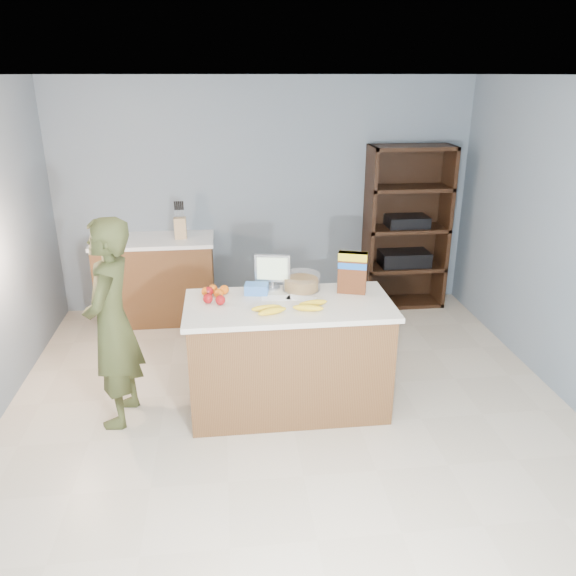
{
  "coord_description": "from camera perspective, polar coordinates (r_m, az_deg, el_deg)",
  "views": [
    {
      "loc": [
        -0.45,
        -3.56,
        2.51
      ],
      "look_at": [
        0.0,
        0.35,
        1.0
      ],
      "focal_mm": 35.0,
      "sensor_mm": 36.0,
      "label": 1
    }
  ],
  "objects": [
    {
      "name": "walls",
      "position": [
        3.69,
        0.63,
        7.53
      ],
      "size": [
        4.52,
        5.02,
        2.51
      ],
      "color": "slate",
      "rests_on": "ground"
    },
    {
      "name": "blue_carton",
      "position": [
        4.37,
        -3.22,
        -0.09
      ],
      "size": [
        0.2,
        0.15,
        0.08
      ],
      "primitive_type": "cube",
      "rotation": [
        0.0,
        0.0,
        -0.16
      ],
      "color": "blue",
      "rests_on": "counter_peninsula"
    },
    {
      "name": "counter_peninsula",
      "position": [
        4.42,
        0.07,
        -7.33
      ],
      "size": [
        1.56,
        0.76,
        0.9
      ],
      "color": "brown",
      "rests_on": "ground"
    },
    {
      "name": "envelopes",
      "position": [
        4.29,
        0.06,
        -1.03
      ],
      "size": [
        0.43,
        0.19,
        0.0
      ],
      "color": "white",
      "rests_on": "counter_peninsula"
    },
    {
      "name": "salad_bowl",
      "position": [
        4.45,
        1.36,
        0.56
      ],
      "size": [
        0.3,
        0.3,
        0.13
      ],
      "color": "#267219",
      "rests_on": "counter_peninsula"
    },
    {
      "name": "bananas",
      "position": [
        4.06,
        0.21,
        -2.0
      ],
      "size": [
        0.58,
        0.23,
        0.05
      ],
      "color": "yellow",
      "rests_on": "counter_peninsula"
    },
    {
      "name": "shelving_unit",
      "position": [
        6.45,
        11.78,
        5.77
      ],
      "size": [
        0.9,
        0.4,
        1.8
      ],
      "color": "black",
      "rests_on": "ground"
    },
    {
      "name": "oranges",
      "position": [
        4.37,
        -7.52,
        -0.3
      ],
      "size": [
        0.21,
        0.17,
        0.07
      ],
      "color": "orange",
      "rests_on": "counter_peninsula"
    },
    {
      "name": "knife_block",
      "position": [
        5.95,
        -10.88,
        6.09
      ],
      "size": [
        0.12,
        0.1,
        0.31
      ],
      "color": "tan",
      "rests_on": "back_cabinet"
    },
    {
      "name": "cereal_box",
      "position": [
        4.36,
        6.56,
        1.86
      ],
      "size": [
        0.23,
        0.14,
        0.33
      ],
      "color": "#592B14",
      "rests_on": "counter_peninsula"
    },
    {
      "name": "floor",
      "position": [
        4.38,
        0.54,
        -13.98
      ],
      "size": [
        4.5,
        5.0,
        0.02
      ],
      "primitive_type": "cube",
      "color": "beige",
      "rests_on": "ground"
    },
    {
      "name": "tv",
      "position": [
        4.44,
        -1.59,
        1.88
      ],
      "size": [
        0.28,
        0.12,
        0.28
      ],
      "color": "silver",
      "rests_on": "counter_peninsula"
    },
    {
      "name": "person",
      "position": [
        4.3,
        -17.44,
        -3.51
      ],
      "size": [
        0.46,
        0.63,
        1.59
      ],
      "primitive_type": "imported",
      "rotation": [
        0.0,
        0.0,
        -1.71
      ],
      "color": "#3A401F",
      "rests_on": "ground"
    },
    {
      "name": "back_cabinet",
      "position": [
        6.16,
        -13.17,
        0.9
      ],
      "size": [
        1.24,
        0.62,
        0.9
      ],
      "color": "brown",
      "rests_on": "ground"
    },
    {
      "name": "apples",
      "position": [
        4.26,
        -7.71,
        -0.87
      ],
      "size": [
        0.17,
        0.27,
        0.08
      ],
      "color": "maroon",
      "rests_on": "counter_peninsula"
    }
  ]
}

